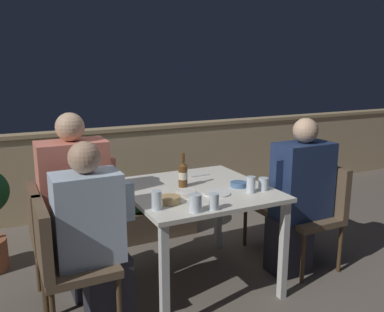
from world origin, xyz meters
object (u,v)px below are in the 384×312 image
Objects in this scene: person_navy_jumper at (298,197)px; chair_right_far at (285,193)px; chair_left_far at (52,233)px; beer_bottle at (183,174)px; chair_left_near at (62,255)px; chair_right_near at (316,206)px; person_coral_top at (80,208)px; person_blue_shirt at (95,236)px.

chair_right_far is (0.17, 0.36, -0.10)m from person_navy_jumper.
beer_bottle is at bearing -8.52° from chair_left_far.
beer_bottle is at bearing 15.02° from chair_left_near.
chair_right_near is 0.36m from chair_right_far.
chair_left_far is 1.96m from chair_right_far.
chair_right_far is at bearing -0.41° from chair_left_far.
person_blue_shirt is at bearing -88.31° from person_coral_top.
chair_left_near is at bearing -88.95° from chair_left_far.
beer_bottle is (0.91, -0.14, 0.33)m from chair_left_far.
chair_right_near is (1.79, -0.38, -0.15)m from person_coral_top.
beer_bottle is (-0.88, 0.24, 0.23)m from person_navy_jumper.
person_coral_top is 1.07× the size of person_navy_jumper.
chair_right_near is at bearing -11.88° from person_coral_top.
beer_bottle reaches higher than chair_right_far.
chair_left_far is at bearing 91.05° from chair_left_near.
beer_bottle is at bearing 18.92° from person_blue_shirt.
chair_left_far is 1.83m from person_navy_jumper.
person_blue_shirt is 0.44m from chair_left_far.
chair_right_far is at bearing 11.78° from person_blue_shirt.
person_navy_jumper is at bearing -114.99° from chair_right_far.
chair_left_near is 1.00× the size of chair_left_far.
person_blue_shirt is 1.58m from person_navy_jumper.
chair_left_near and chair_right_near have the same top height.
person_coral_top reaches higher than beer_bottle.
chair_right_near is at bearing 0.08° from chair_left_near.
person_navy_jumper reaches higher than chair_left_far.
chair_left_far is 1.00× the size of chair_right_near.
person_coral_top reaches higher than chair_right_far.
chair_left_near is 1.98m from chair_right_near.
chair_right_far is at bearing 94.11° from chair_right_near.
person_navy_jumper is at bearing 180.00° from chair_right_near.
person_coral_top reaches higher than chair_left_far.
person_coral_top is at bearing 168.12° from chair_right_near.
chair_right_near is (1.98, -0.38, 0.00)m from chair_left_far.
chair_left_near is at bearing -116.03° from person_coral_top.
person_navy_jumper is (1.79, -0.38, 0.10)m from chair_left_far.
chair_left_near is at bearing -179.91° from person_navy_jumper.
chair_left_near is 1.00× the size of chair_right_near.
person_blue_shirt is at bearing -161.08° from beer_bottle.
chair_right_near is at bearing -12.64° from beer_bottle.
person_blue_shirt reaches higher than chair_left_near.
person_coral_top is 1.57× the size of chair_right_near.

